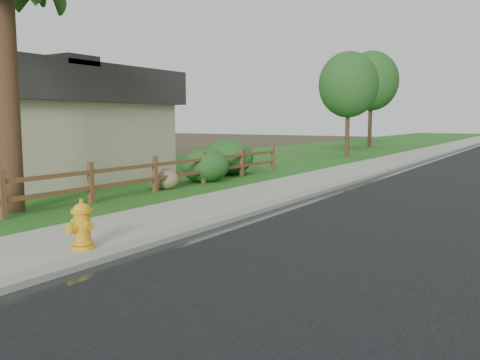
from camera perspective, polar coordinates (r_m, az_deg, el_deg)
The scene contains 12 objects.
curb at distance 39.01m, azimuth 23.31°, elevation 3.18°, with size 0.40×90.00×0.12m, color gray.
wet_gutter at distance 38.96m, azimuth 23.81°, elevation 3.10°, with size 0.50×90.00×0.00m, color black.
sidewalk at distance 39.22m, azimuth 21.43°, elevation 3.27°, with size 2.20×90.00×0.10m, color #9F998B.
grass_strip at distance 39.61m, azimuth 18.72°, elevation 3.38°, with size 1.60×90.00×0.06m, color #1A5618.
lawn_near at distance 41.11m, azimuth 11.64°, elevation 3.70°, with size 9.00×90.00×0.04m, color #1A5618.
ranch_fence at distance 14.04m, azimuth -12.76°, elevation 0.36°, with size 0.12×16.92×1.10m.
fire_hydrant at distance 8.48m, azimuth -17.33°, elevation -4.96°, with size 0.53×0.43×0.81m.
boulder at distance 15.70m, azimuth -8.52°, elevation 0.08°, with size 1.00×0.75×0.67m, color brown.
shrub_c at distance 17.34m, azimuth -3.97°, elevation 1.65°, with size 1.66×1.66×1.20m, color #234F1C.
shrub_d at distance 19.67m, azimuth -1.47°, elevation 2.57°, with size 2.05×2.05×1.40m, color #234F1C.
tree_near_left at distance 29.66m, azimuth 12.08°, elevation 10.41°, with size 3.36×3.36×5.95m.
tree_mid_left at distance 40.21m, azimuth 14.52°, elevation 10.69°, with size 4.07×4.07×7.28m.
Camera 1 is at (6.22, -3.51, 2.16)m, focal length 38.00 mm.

